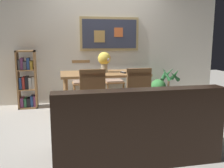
% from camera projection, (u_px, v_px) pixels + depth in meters
% --- Properties ---
extents(ground_plane, '(12.00, 12.00, 0.00)m').
position_uv_depth(ground_plane, '(117.00, 119.00, 4.24)').
color(ground_plane, '#B7B2A8').
extents(wall_back_with_painting, '(5.20, 0.14, 2.60)m').
position_uv_depth(wall_back_with_painting, '(103.00, 41.00, 5.33)').
color(wall_back_with_painting, silver).
rests_on(wall_back_with_painting, ground_plane).
extents(dining_table, '(1.56, 0.83, 0.74)m').
position_uv_depth(dining_table, '(104.00, 78.00, 4.54)').
color(dining_table, '#9E7042').
rests_on(dining_table, ground_plane).
extents(dining_chair_far_left, '(0.40, 0.41, 0.91)m').
position_uv_depth(dining_chair_far_left, '(82.00, 78.00, 5.24)').
color(dining_chair_far_left, '#9E7042').
rests_on(dining_chair_far_left, ground_plane).
extents(dining_chair_far_right, '(0.40, 0.41, 0.91)m').
position_uv_depth(dining_chair_far_right, '(113.00, 77.00, 5.41)').
color(dining_chair_far_right, '#9E7042').
rests_on(dining_chair_far_right, ground_plane).
extents(dining_chair_near_left, '(0.40, 0.41, 0.91)m').
position_uv_depth(dining_chair_near_left, '(92.00, 93.00, 3.77)').
color(dining_chair_near_left, '#9E7042').
rests_on(dining_chair_near_left, ground_plane).
extents(dining_chair_near_right, '(0.40, 0.41, 0.91)m').
position_uv_depth(dining_chair_near_right, '(137.00, 91.00, 3.88)').
color(dining_chair_near_right, '#9E7042').
rests_on(dining_chair_near_right, ground_plane).
extents(leather_couch, '(1.80, 0.84, 0.84)m').
position_uv_depth(leather_couch, '(133.00, 130.00, 2.83)').
color(leather_couch, black).
rests_on(leather_couch, ground_plane).
extents(bookshelf, '(0.36, 0.28, 1.14)m').
position_uv_depth(bookshelf, '(27.00, 82.00, 4.85)').
color(bookshelf, '#9E7042').
rests_on(bookshelf, ground_plane).
extents(potted_ivy, '(0.33, 0.33, 0.56)m').
position_uv_depth(potted_ivy, '(158.00, 89.00, 5.45)').
color(potted_ivy, '#4C4742').
rests_on(potted_ivy, ground_plane).
extents(potted_palm, '(0.40, 0.44, 0.78)m').
position_uv_depth(potted_palm, '(169.00, 87.00, 5.18)').
color(potted_palm, '#4C4742').
rests_on(potted_palm, ground_plane).
extents(flower_vase, '(0.24, 0.23, 0.37)m').
position_uv_depth(flower_vase, '(104.00, 60.00, 4.52)').
color(flower_vase, tan).
rests_on(flower_vase, dining_table).
extents(tv_remote, '(0.08, 0.16, 0.02)m').
position_uv_depth(tv_remote, '(123.00, 72.00, 4.46)').
color(tv_remote, black).
rests_on(tv_remote, dining_table).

